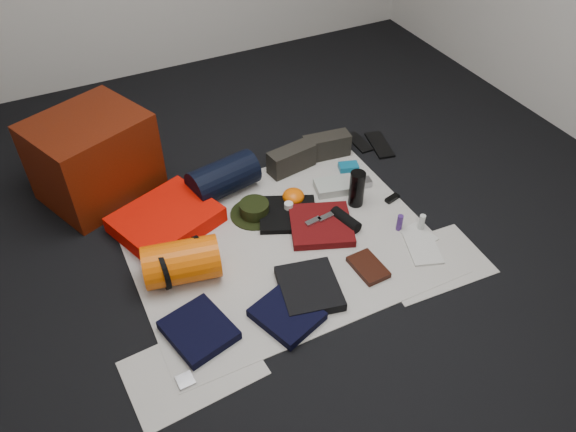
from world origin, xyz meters
name	(u,v)px	position (x,y,z in m)	size (l,w,h in m)	color
floor	(280,243)	(0.00, 0.00, -0.01)	(4.50, 4.50, 0.02)	black
newspaper_mat	(280,241)	(0.00, 0.00, 0.00)	(1.60, 1.30, 0.01)	silver
newspaper_sheet_front_left	(193,368)	(-0.70, -0.55, 0.00)	(0.58, 0.40, 0.00)	silver
newspaper_sheet_front_right	(431,263)	(0.65, -0.50, 0.00)	(0.58, 0.40, 0.00)	silver
red_cabinet	(93,158)	(-0.78, 0.88, 0.25)	(0.61, 0.51, 0.51)	#521506
sleeping_pad	(166,220)	(-0.52, 0.40, 0.05)	(0.53, 0.43, 0.10)	red
stuff_sack	(182,262)	(-0.56, -0.02, 0.12)	(0.22, 0.22, 0.38)	#E35703
sack_strap_left	(162,269)	(-0.66, -0.02, 0.11)	(0.22, 0.22, 0.03)	black
sack_strap_right	(201,256)	(-0.46, -0.02, 0.11)	(0.22, 0.22, 0.03)	black
navy_duffel	(223,178)	(-0.12, 0.54, 0.11)	(0.21, 0.21, 0.41)	black
boonie_brim	(255,214)	(-0.04, 0.27, 0.01)	(0.28, 0.28, 0.01)	black
boonie_crown	(254,208)	(-0.04, 0.27, 0.05)	(0.17, 0.17, 0.07)	black
hiking_boot_left	(291,159)	(0.35, 0.56, 0.08)	(0.31, 0.12, 0.15)	black
hiking_boot_right	(327,146)	(0.62, 0.59, 0.08)	(0.30, 0.11, 0.15)	black
flip_flop_left	(359,142)	(0.89, 0.62, 0.01)	(0.09, 0.24, 0.01)	black
flip_flop_right	(380,145)	(1.00, 0.53, 0.01)	(0.11, 0.30, 0.02)	black
trousers_navy_a	(199,330)	(-0.61, -0.39, 0.03)	(0.27, 0.31, 0.05)	black
trousers_navy_b	(287,314)	(-0.20, -0.49, 0.03)	(0.26, 0.30, 0.05)	black
trousers_charcoal	(309,288)	(-0.03, -0.39, 0.03)	(0.29, 0.33, 0.05)	black
black_tshirt	(288,214)	(0.13, 0.16, 0.02)	(0.32, 0.30, 0.03)	black
red_shirt	(321,225)	(0.25, -0.01, 0.03)	(0.34, 0.34, 0.05)	#53090A
orange_stuff_sack	(293,196)	(0.21, 0.27, 0.05)	(0.13, 0.13, 0.08)	#E35703
first_aid_pouch	(332,187)	(0.47, 0.26, 0.03)	(0.20, 0.15, 0.05)	#9AA199
water_bottle	(357,189)	(0.54, 0.09, 0.12)	(0.09, 0.09, 0.23)	black
speaker	(345,220)	(0.39, -0.05, 0.04)	(0.07, 0.07, 0.19)	black
compact_camera	(362,183)	(0.66, 0.21, 0.03)	(0.11, 0.07, 0.04)	#9E9EA2
cyan_case	(348,167)	(0.67, 0.39, 0.03)	(0.12, 0.08, 0.04)	#0D6185
toiletry_purple	(400,223)	(0.64, -0.21, 0.06)	(0.03, 0.03, 0.10)	#3C1F65
toiletry_clear	(422,222)	(0.75, -0.26, 0.06)	(0.03, 0.03, 0.10)	#BAC0BA
paperback_book	(368,267)	(0.32, -0.39, 0.02)	(0.14, 0.21, 0.03)	black
map_booklet	(423,249)	(0.66, -0.41, 0.01)	(0.16, 0.24, 0.01)	#BAB8B1
map_printout	(419,235)	(0.71, -0.30, 0.01)	(0.14, 0.18, 0.01)	#BAB8B1
sunglasses	(392,198)	(0.75, 0.02, 0.02)	(0.09, 0.04, 0.02)	black
key_cluster	(185,380)	(-0.75, -0.60, 0.01)	(0.07, 0.07, 0.01)	#9E9EA2
tape_roll	(289,206)	(0.15, 0.19, 0.06)	(0.05, 0.05, 0.04)	silver
energy_bar_a	(313,221)	(0.21, 0.01, 0.06)	(0.10, 0.04, 0.01)	#9E9EA2
energy_bar_b	(326,217)	(0.29, 0.01, 0.06)	(0.10, 0.04, 0.01)	#9E9EA2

